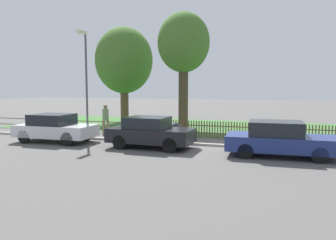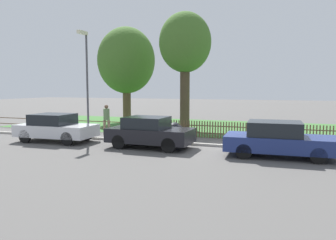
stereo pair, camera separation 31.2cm
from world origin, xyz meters
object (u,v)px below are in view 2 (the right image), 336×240
object	(u,v)px
parked_car_silver_hatchback	(56,127)
tree_nearest_kerb	(126,61)
covered_motorcycle	(167,129)
street_lamp	(86,72)
pedestrian_near_fence	(107,118)
tree_behind_motorcycle	(185,44)
parked_car_black_saloon	(150,132)
parked_car_navy_estate	(278,139)

from	to	relation	value
parked_car_silver_hatchback	tree_nearest_kerb	distance (m)	11.29
parked_car_silver_hatchback	covered_motorcycle	size ratio (longest dim) A/B	1.94
covered_motorcycle	tree_nearest_kerb	bearing A→B (deg)	127.54
tree_nearest_kerb	street_lamp	xyz separation A→B (m)	(1.93, -8.70, -1.29)
covered_motorcycle	pedestrian_near_fence	size ratio (longest dim) A/B	1.18
covered_motorcycle	tree_nearest_kerb	distance (m)	11.30
tree_nearest_kerb	street_lamp	distance (m)	9.00
parked_car_silver_hatchback	covered_motorcycle	world-z (taller)	parked_car_silver_hatchback
tree_nearest_kerb	pedestrian_near_fence	world-z (taller)	tree_nearest_kerb
tree_nearest_kerb	tree_behind_motorcycle	world-z (taller)	tree_behind_motorcycle
parked_car_black_saloon	tree_nearest_kerb	bearing A→B (deg)	122.72
tree_behind_motorcycle	street_lamp	xyz separation A→B (m)	(-3.83, -6.12, -2.06)
parked_car_black_saloon	street_lamp	xyz separation A→B (m)	(-4.47, 1.66, 2.91)
parked_car_black_saloon	tree_behind_motorcycle	bearing A→B (deg)	95.70
parked_car_silver_hatchback	street_lamp	world-z (taller)	street_lamp
street_lamp	parked_car_black_saloon	bearing A→B (deg)	-20.41
pedestrian_near_fence	covered_motorcycle	bearing A→B (deg)	145.04
parked_car_silver_hatchback	covered_motorcycle	xyz separation A→B (m)	(5.32, 2.22, -0.11)
parked_car_navy_estate	tree_nearest_kerb	distance (m)	16.55
parked_car_silver_hatchback	pedestrian_near_fence	distance (m)	3.37
parked_car_black_saloon	parked_car_navy_estate	xyz separation A→B (m)	(5.68, -0.14, -0.01)
parked_car_silver_hatchback	parked_car_black_saloon	world-z (taller)	parked_car_black_saloon
parked_car_navy_estate	covered_motorcycle	bearing A→B (deg)	155.88
tree_behind_motorcycle	pedestrian_near_fence	size ratio (longest dim) A/B	4.44
pedestrian_near_fence	tree_behind_motorcycle	bearing A→B (deg)	-148.61
parked_car_black_saloon	pedestrian_near_fence	world-z (taller)	pedestrian_near_fence
covered_motorcycle	pedestrian_near_fence	xyz separation A→B (m)	(-4.15, 0.92, 0.38)
tree_behind_motorcycle	street_lamp	size ratio (longest dim) A/B	1.36
parked_car_silver_hatchback	parked_car_navy_estate	distance (m)	10.93
parked_car_black_saloon	street_lamp	bearing A→B (deg)	160.62
covered_motorcycle	tree_nearest_kerb	xyz separation A→B (m)	(-6.47, 8.20, 4.32)
parked_car_black_saloon	tree_nearest_kerb	distance (m)	12.88
parked_car_silver_hatchback	parked_car_black_saloon	distance (m)	5.24
tree_nearest_kerb	pedestrian_near_fence	size ratio (longest dim) A/B	4.31
parked_car_navy_estate	street_lamp	distance (m)	10.72
parked_car_navy_estate	parked_car_black_saloon	bearing A→B (deg)	176.80
parked_car_silver_hatchback	parked_car_navy_estate	world-z (taller)	same
covered_motorcycle	street_lamp	xyz separation A→B (m)	(-4.55, -0.50, 3.02)
parked_car_silver_hatchback	tree_behind_motorcycle	world-z (taller)	tree_behind_motorcycle
parked_car_navy_estate	tree_behind_motorcycle	world-z (taller)	tree_behind_motorcycle
parked_car_navy_estate	covered_motorcycle	size ratio (longest dim) A/B	2.09
parked_car_silver_hatchback	pedestrian_near_fence	bearing A→B (deg)	67.93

